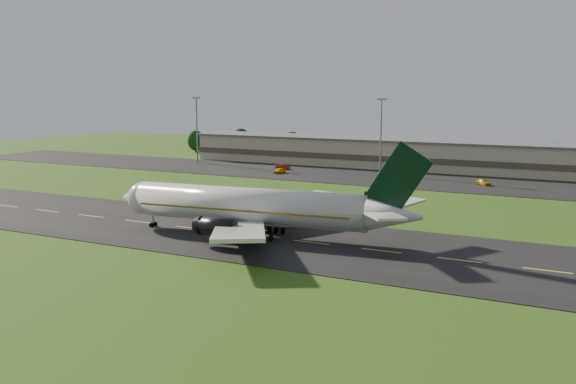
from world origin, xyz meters
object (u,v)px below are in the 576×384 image
at_px(terminal, 403,154).
at_px(service_vehicle_a, 279,171).
at_px(airliner, 254,207).
at_px(service_vehicle_d, 484,182).
at_px(service_vehicle_b, 283,167).
at_px(light_mast_west, 197,122).
at_px(light_mast_centre, 381,127).
at_px(service_vehicle_c, 404,175).

bearing_deg(terminal, service_vehicle_a, -133.25).
relative_size(airliner, service_vehicle_a, 12.68).
height_order(terminal, service_vehicle_d, terminal).
distance_m(terminal, service_vehicle_b, 35.47).
bearing_deg(service_vehicle_b, terminal, -58.79).
distance_m(light_mast_west, service_vehicle_d, 90.12).
bearing_deg(service_vehicle_b, light_mast_centre, -85.51).
bearing_deg(service_vehicle_a, airliner, -53.56).
relative_size(light_mast_west, service_vehicle_c, 4.55).
height_order(light_mast_centre, service_vehicle_a, light_mast_centre).
distance_m(terminal, service_vehicle_a, 38.33).
bearing_deg(airliner, service_vehicle_c, 82.89).
height_order(terminal, service_vehicle_c, terminal).
bearing_deg(light_mast_centre, airliner, -84.97).
height_order(airliner, terminal, airliner).
height_order(light_mast_centre, service_vehicle_c, light_mast_centre).
xyz_separation_m(service_vehicle_b, service_vehicle_c, (35.95, -0.83, -0.08)).
bearing_deg(light_mast_centre, service_vehicle_c, -28.22).
height_order(light_mast_centre, service_vehicle_d, light_mast_centre).
bearing_deg(service_vehicle_b, airliner, -157.95).
distance_m(terminal, light_mast_west, 64.10).
distance_m(light_mast_west, light_mast_centre, 60.00).
relative_size(service_vehicle_b, service_vehicle_d, 0.96).
xyz_separation_m(service_vehicle_b, service_vehicle_d, (56.88, -5.05, -0.06)).
bearing_deg(service_vehicle_d, airliner, -150.89).
distance_m(terminal, light_mast_centre, 18.45).
distance_m(airliner, service_vehicle_a, 75.41).
bearing_deg(terminal, light_mast_west, -165.24).
bearing_deg(light_mast_centre, terminal, 85.05).
distance_m(light_mast_centre, service_vehicle_b, 30.60).
distance_m(service_vehicle_a, service_vehicle_b, 8.78).
distance_m(light_mast_centre, service_vehicle_a, 29.86).
bearing_deg(service_vehicle_b, service_vehicle_a, -161.20).
xyz_separation_m(light_mast_centre, service_vehicle_b, (-27.97, -3.45, -11.94)).
xyz_separation_m(airliner, service_vehicle_d, (21.88, 71.40, -3.92)).
bearing_deg(service_vehicle_d, light_mast_centre, 119.76).
bearing_deg(service_vehicle_c, service_vehicle_a, -127.93).
relative_size(service_vehicle_a, service_vehicle_b, 0.95).
bearing_deg(light_mast_centre, service_vehicle_d, -16.39).
relative_size(light_mast_west, service_vehicle_d, 4.61).
height_order(service_vehicle_a, service_vehicle_d, service_vehicle_a).
relative_size(airliner, terminal, 0.35).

